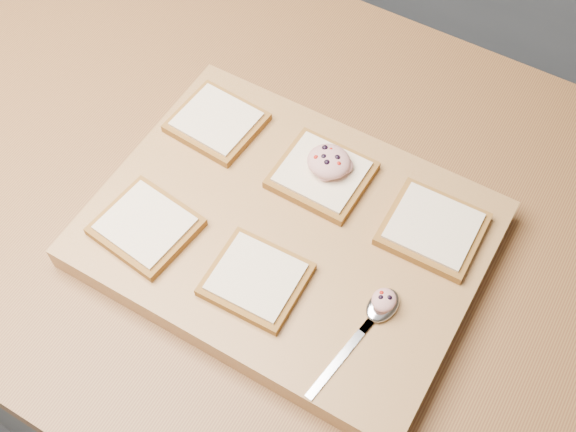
{
  "coord_description": "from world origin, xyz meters",
  "views": [
    {
      "loc": [
        0.28,
        -0.46,
        1.71
      ],
      "look_at": [
        0.04,
        -0.05,
        0.96
      ],
      "focal_mm": 45.0,
      "sensor_mm": 36.0,
      "label": 1
    }
  ],
  "objects_px": {
    "spoon": "(377,313)",
    "cutting_board": "(288,234)",
    "bread_far_center": "(322,174)",
    "tuna_salad_dollop": "(329,161)"
  },
  "relations": [
    {
      "from": "tuna_salad_dollop",
      "to": "spoon",
      "type": "height_order",
      "value": "tuna_salad_dollop"
    },
    {
      "from": "bread_far_center",
      "to": "cutting_board",
      "type": "bearing_deg",
      "value": -90.44
    },
    {
      "from": "bread_far_center",
      "to": "spoon",
      "type": "bearing_deg",
      "value": -42.9
    },
    {
      "from": "bread_far_center",
      "to": "spoon",
      "type": "relative_size",
      "value": 0.7
    },
    {
      "from": "cutting_board",
      "to": "tuna_salad_dollop",
      "type": "height_order",
      "value": "tuna_salad_dollop"
    },
    {
      "from": "cutting_board",
      "to": "tuna_salad_dollop",
      "type": "bearing_deg",
      "value": 86.93
    },
    {
      "from": "bread_far_center",
      "to": "tuna_salad_dollop",
      "type": "distance_m",
      "value": 0.02
    },
    {
      "from": "spoon",
      "to": "bread_far_center",
      "type": "bearing_deg",
      "value": 137.1
    },
    {
      "from": "spoon",
      "to": "cutting_board",
      "type": "bearing_deg",
      "value": 160.79
    },
    {
      "from": "cutting_board",
      "to": "bread_far_center",
      "type": "relative_size",
      "value": 4.05
    }
  ]
}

